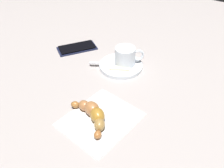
{
  "coord_description": "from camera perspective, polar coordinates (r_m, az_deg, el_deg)",
  "views": [
    {
      "loc": [
        -0.44,
        -0.3,
        0.44
      ],
      "look_at": [
        -0.01,
        0.0,
        0.02
      ],
      "focal_mm": 38.58,
      "sensor_mm": 36.0,
      "label": 1
    }
  ],
  "objects": [
    {
      "name": "ground_plane",
      "position": [
        0.69,
        0.34,
        -1.13
      ],
      "size": [
        1.8,
        1.8,
        0.0
      ],
      "primitive_type": "plane",
      "color": "#A59C98"
    },
    {
      "name": "saucer",
      "position": [
        0.78,
        2.12,
        4.35
      ],
      "size": [
        0.14,
        0.14,
        0.01
      ],
      "primitive_type": "cylinder",
      "color": "silver",
      "rests_on": "ground"
    },
    {
      "name": "espresso_cup",
      "position": [
        0.76,
        3.25,
        6.65
      ],
      "size": [
        0.08,
        0.08,
        0.06
      ],
      "color": "silver",
      "rests_on": "saucer"
    },
    {
      "name": "teaspoon",
      "position": [
        0.77,
        1.62,
        4.81
      ],
      "size": [
        0.08,
        0.13,
        0.01
      ],
      "color": "silver",
      "rests_on": "saucer"
    },
    {
      "name": "sugar_packet",
      "position": [
        0.75,
        1.8,
        3.76
      ],
      "size": [
        0.05,
        0.06,
        0.01
      ],
      "primitive_type": "cube",
      "rotation": [
        0.0,
        0.0,
        11.52
      ],
      "color": "beige",
      "rests_on": "saucer"
    },
    {
      "name": "napkin",
      "position": [
        0.6,
        -2.74,
        -8.31
      ],
      "size": [
        0.19,
        0.17,
        0.0
      ],
      "primitive_type": "cube",
      "rotation": [
        0.0,
        0.0,
        -0.12
      ],
      "color": "white",
      "rests_on": "ground"
    },
    {
      "name": "croissant",
      "position": [
        0.59,
        -4.49,
        -6.91
      ],
      "size": [
        0.09,
        0.13,
        0.04
      ],
      "color": "#A2602F",
      "rests_on": "napkin"
    },
    {
      "name": "cell_phone",
      "position": [
        0.88,
        -8.29,
        8.49
      ],
      "size": [
        0.15,
        0.13,
        0.01
      ],
      "color": "#181C34",
      "rests_on": "ground"
    }
  ]
}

